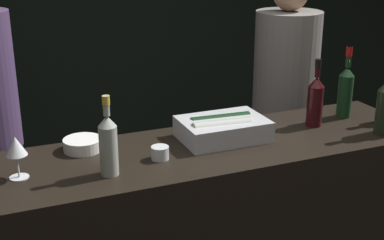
{
  "coord_description": "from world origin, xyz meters",
  "views": [
    {
      "loc": [
        -0.82,
        -1.67,
        1.94
      ],
      "look_at": [
        0.0,
        0.31,
        1.18
      ],
      "focal_mm": 50.0,
      "sensor_mm": 36.0,
      "label": 1
    }
  ],
  "objects_px": {
    "wine_glass": "(16,147)",
    "candle_votive": "(160,153)",
    "bowl_white": "(83,144)",
    "rose_wine_bottle": "(108,143)",
    "ice_bin_with_bottles": "(223,128)",
    "red_wine_bottle_black_foil": "(315,100)",
    "person_blond_tee": "(284,101)",
    "red_wine_bottle_burgundy": "(345,90)"
  },
  "relations": [
    {
      "from": "wine_glass",
      "to": "candle_votive",
      "type": "height_order",
      "value": "wine_glass"
    },
    {
      "from": "bowl_white",
      "to": "rose_wine_bottle",
      "type": "relative_size",
      "value": 0.52
    },
    {
      "from": "ice_bin_with_bottles",
      "to": "rose_wine_bottle",
      "type": "relative_size",
      "value": 1.2
    },
    {
      "from": "red_wine_bottle_black_foil",
      "to": "person_blond_tee",
      "type": "distance_m",
      "value": 0.79
    },
    {
      "from": "red_wine_bottle_black_foil",
      "to": "rose_wine_bottle",
      "type": "xyz_separation_m",
      "value": [
        -1.04,
        -0.16,
        -0.0
      ]
    },
    {
      "from": "candle_votive",
      "to": "rose_wine_bottle",
      "type": "relative_size",
      "value": 0.23
    },
    {
      "from": "candle_votive",
      "to": "bowl_white",
      "type": "bearing_deg",
      "value": 141.5
    },
    {
      "from": "ice_bin_with_bottles",
      "to": "red_wine_bottle_black_foil",
      "type": "bearing_deg",
      "value": -0.88
    },
    {
      "from": "ice_bin_with_bottles",
      "to": "red_wine_bottle_burgundy",
      "type": "bearing_deg",
      "value": 3.53
    },
    {
      "from": "red_wine_bottle_black_foil",
      "to": "red_wine_bottle_burgundy",
      "type": "height_order",
      "value": "red_wine_bottle_burgundy"
    },
    {
      "from": "ice_bin_with_bottles",
      "to": "wine_glass",
      "type": "xyz_separation_m",
      "value": [
        -0.88,
        -0.07,
        0.07
      ]
    },
    {
      "from": "candle_votive",
      "to": "person_blond_tee",
      "type": "bearing_deg",
      "value": 36.14
    },
    {
      "from": "candle_votive",
      "to": "red_wine_bottle_burgundy",
      "type": "distance_m",
      "value": 1.04
    },
    {
      "from": "wine_glass",
      "to": "candle_votive",
      "type": "distance_m",
      "value": 0.56
    },
    {
      "from": "rose_wine_bottle",
      "to": "ice_bin_with_bottles",
      "type": "bearing_deg",
      "value": 16.95
    },
    {
      "from": "wine_glass",
      "to": "person_blond_tee",
      "type": "distance_m",
      "value": 1.83
    },
    {
      "from": "person_blond_tee",
      "to": "red_wine_bottle_burgundy",
      "type": "bearing_deg",
      "value": -13.86
    },
    {
      "from": "candle_votive",
      "to": "red_wine_bottle_black_foil",
      "type": "bearing_deg",
      "value": 6.91
    },
    {
      "from": "rose_wine_bottle",
      "to": "person_blond_tee",
      "type": "relative_size",
      "value": 0.18
    },
    {
      "from": "bowl_white",
      "to": "candle_votive",
      "type": "distance_m",
      "value": 0.35
    },
    {
      "from": "wine_glass",
      "to": "red_wine_bottle_black_foil",
      "type": "height_order",
      "value": "red_wine_bottle_black_foil"
    },
    {
      "from": "rose_wine_bottle",
      "to": "red_wine_bottle_burgundy",
      "type": "xyz_separation_m",
      "value": [
        1.25,
        0.21,
        0.01
      ]
    },
    {
      "from": "ice_bin_with_bottles",
      "to": "rose_wine_bottle",
      "type": "xyz_separation_m",
      "value": [
        -0.56,
        -0.17,
        0.08
      ]
    },
    {
      "from": "rose_wine_bottle",
      "to": "red_wine_bottle_burgundy",
      "type": "height_order",
      "value": "red_wine_bottle_burgundy"
    },
    {
      "from": "rose_wine_bottle",
      "to": "wine_glass",
      "type": "bearing_deg",
      "value": 162.52
    },
    {
      "from": "red_wine_bottle_black_foil",
      "to": "candle_votive",
      "type": "bearing_deg",
      "value": -173.09
    },
    {
      "from": "candle_votive",
      "to": "ice_bin_with_bottles",
      "type": "bearing_deg",
      "value": 17.66
    },
    {
      "from": "red_wine_bottle_burgundy",
      "to": "person_blond_tee",
      "type": "bearing_deg",
      "value": 83.99
    },
    {
      "from": "ice_bin_with_bottles",
      "to": "rose_wine_bottle",
      "type": "distance_m",
      "value": 0.59
    },
    {
      "from": "ice_bin_with_bottles",
      "to": "candle_votive",
      "type": "bearing_deg",
      "value": -162.34
    },
    {
      "from": "wine_glass",
      "to": "rose_wine_bottle",
      "type": "distance_m",
      "value": 0.34
    },
    {
      "from": "person_blond_tee",
      "to": "rose_wine_bottle",
      "type": "bearing_deg",
      "value": -64.67
    },
    {
      "from": "rose_wine_bottle",
      "to": "person_blond_tee",
      "type": "distance_m",
      "value": 1.6
    },
    {
      "from": "red_wine_bottle_black_foil",
      "to": "ice_bin_with_bottles",
      "type": "bearing_deg",
      "value": 179.12
    },
    {
      "from": "rose_wine_bottle",
      "to": "red_wine_bottle_black_foil",
      "type": "bearing_deg",
      "value": 8.91
    },
    {
      "from": "ice_bin_with_bottles",
      "to": "candle_votive",
      "type": "distance_m",
      "value": 0.35
    },
    {
      "from": "red_wine_bottle_burgundy",
      "to": "wine_glass",
      "type": "bearing_deg",
      "value": -175.97
    },
    {
      "from": "ice_bin_with_bottles",
      "to": "wine_glass",
      "type": "bearing_deg",
      "value": -175.58
    },
    {
      "from": "red_wine_bottle_black_foil",
      "to": "person_blond_tee",
      "type": "height_order",
      "value": "person_blond_tee"
    },
    {
      "from": "red_wine_bottle_black_foil",
      "to": "rose_wine_bottle",
      "type": "distance_m",
      "value": 1.05
    },
    {
      "from": "ice_bin_with_bottles",
      "to": "person_blond_tee",
      "type": "xyz_separation_m",
      "value": [
        0.76,
        0.69,
        -0.17
      ]
    },
    {
      "from": "red_wine_bottle_black_foil",
      "to": "wine_glass",
      "type": "bearing_deg",
      "value": -177.44
    }
  ]
}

